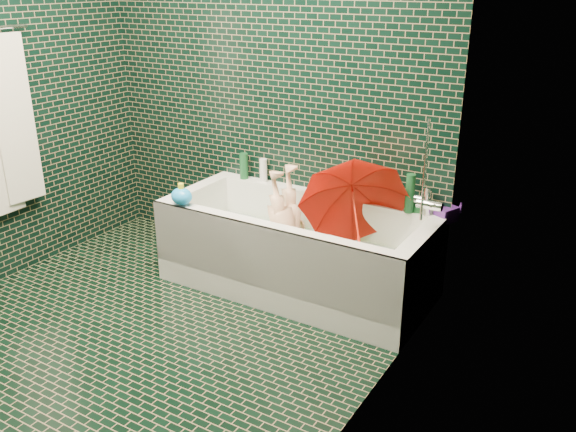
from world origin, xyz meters
The scene contains 19 objects.
floor centered at (0.00, 0.00, 0.00)m, with size 2.80×2.80×0.00m, color black.
wall_back centered at (0.00, 1.40, 1.25)m, with size 2.80×2.80×0.00m, color black.
wall_right centered at (1.30, 0.00, 1.25)m, with size 2.80×2.80×0.00m, color black.
bathtub centered at (0.45, 1.01, 0.21)m, with size 1.70×0.75×0.55m.
bath_mat centered at (0.45, 1.02, 0.16)m, with size 1.35×0.47×0.01m, color #54CA28.
water centered at (0.45, 1.02, 0.30)m, with size 1.48×0.53×0.00m, color silver.
towel centered at (-1.24, 0.24, 1.03)m, with size 0.08×0.44×1.12m.
faucet centered at (1.26, 1.02, 0.77)m, with size 0.18×0.19×0.55m.
child centered at (0.35, 1.07, 0.31)m, with size 0.33×0.22×0.92m, color #EBB793.
umbrella centered at (0.83, 1.04, 0.58)m, with size 0.64×0.64×0.56m, color red.
soap_bottle_a centered at (1.16, 1.35, 0.55)m, with size 0.10×0.10×0.27m, color white.
soap_bottle_b centered at (1.25, 1.33, 0.55)m, with size 0.09×0.09×0.20m, color #451D6F.
soap_bottle_c centered at (1.14, 1.32, 0.55)m, with size 0.14×0.14×0.18m, color #154924.
bottle_right_tall centered at (1.07, 1.31, 0.67)m, with size 0.06×0.06×0.24m, color #154924.
bottle_right_pump centered at (1.17, 1.33, 0.64)m, with size 0.05×0.05×0.17m, color silver.
bottle_left_tall centered at (-0.17, 1.34, 0.64)m, with size 0.06×0.06×0.18m, color #154924.
bottle_left_short centered at (-0.02, 1.35, 0.63)m, with size 0.05×0.05×0.16m, color white.
rubber_duck centered at (0.97, 1.36, 0.60)m, with size 0.13×0.09×0.10m.
bath_toy centered at (-0.20, 0.69, 0.61)m, with size 0.15×0.12×0.14m.
Camera 1 is at (2.22, -2.03, 1.90)m, focal length 38.00 mm.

